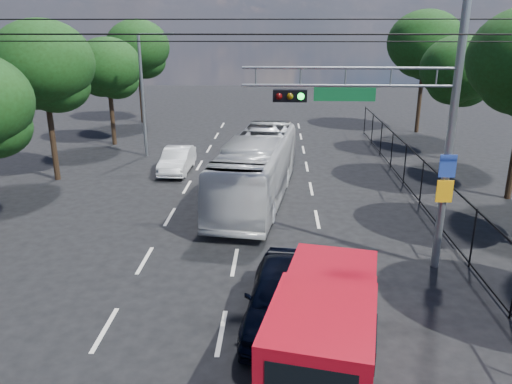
# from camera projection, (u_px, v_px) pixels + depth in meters

# --- Properties ---
(lane_markings) EXTENTS (6.12, 38.00, 0.01)m
(lane_markings) POSITION_uv_depth(u_px,v_px,m) (246.00, 202.00, 22.13)
(lane_markings) COLOR beige
(lane_markings) RESTS_ON ground
(signal_mast) EXTENTS (6.43, 0.39, 9.50)m
(signal_mast) POSITION_uv_depth(u_px,v_px,m) (412.00, 104.00, 14.56)
(signal_mast) COLOR slate
(signal_mast) RESTS_ON ground
(streetlight_left) EXTENTS (2.09, 0.22, 7.08)m
(streetlight_left) POSITION_uv_depth(u_px,v_px,m) (145.00, 90.00, 28.74)
(streetlight_left) COLOR slate
(streetlight_left) RESTS_ON ground
(utility_wires) EXTENTS (22.00, 5.04, 0.74)m
(utility_wires) POSITION_uv_depth(u_px,v_px,m) (234.00, 32.00, 14.96)
(utility_wires) COLOR black
(utility_wires) RESTS_ON ground
(fence_right) EXTENTS (0.06, 34.03, 2.00)m
(fence_right) POSITION_uv_depth(u_px,v_px,m) (434.00, 195.00, 19.76)
(fence_right) COLOR black
(fence_right) RESTS_ON ground
(tree_right_d) EXTENTS (4.32, 4.32, 7.02)m
(tree_right_d) POSITION_uv_depth(u_px,v_px,m) (459.00, 75.00, 27.74)
(tree_right_d) COLOR black
(tree_right_d) RESTS_ON ground
(tree_right_e) EXTENTS (5.28, 5.28, 8.58)m
(tree_right_e) POSITION_uv_depth(u_px,v_px,m) (425.00, 48.00, 34.97)
(tree_right_e) COLOR black
(tree_right_e) RESTS_ON ground
(tree_left_c) EXTENTS (4.80, 4.80, 7.80)m
(tree_left_c) POSITION_uv_depth(u_px,v_px,m) (44.00, 71.00, 23.71)
(tree_left_c) COLOR black
(tree_left_c) RESTS_ON ground
(tree_left_d) EXTENTS (4.20, 4.20, 6.83)m
(tree_left_d) POSITION_uv_depth(u_px,v_px,m) (109.00, 71.00, 31.49)
(tree_left_d) COLOR black
(tree_left_d) RESTS_ON ground
(tree_left_e) EXTENTS (4.92, 4.92, 7.99)m
(tree_left_e) POSITION_uv_depth(u_px,v_px,m) (138.00, 52.00, 38.83)
(tree_left_e) COLOR black
(tree_left_e) RESTS_ON ground
(red_pickup) EXTENTS (3.17, 6.07, 2.16)m
(red_pickup) POSITION_uv_depth(u_px,v_px,m) (326.00, 324.00, 10.97)
(red_pickup) COLOR black
(red_pickup) RESTS_ON ground
(navy_hatchback) EXTENTS (2.28, 4.71, 1.55)m
(navy_hatchback) POSITION_uv_depth(u_px,v_px,m) (283.00, 295.00, 12.90)
(navy_hatchback) COLOR black
(navy_hatchback) RESTS_ON ground
(white_bus) EXTENTS (3.72, 10.49, 2.86)m
(white_bus) POSITION_uv_depth(u_px,v_px,m) (256.00, 169.00, 21.97)
(white_bus) COLOR silver
(white_bus) RESTS_ON ground
(white_van) EXTENTS (1.43, 3.95, 1.29)m
(white_van) POSITION_uv_depth(u_px,v_px,m) (177.00, 160.00, 26.52)
(white_van) COLOR white
(white_van) RESTS_ON ground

